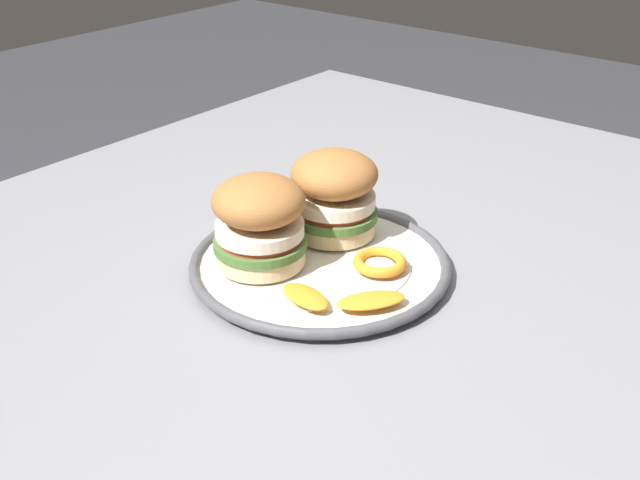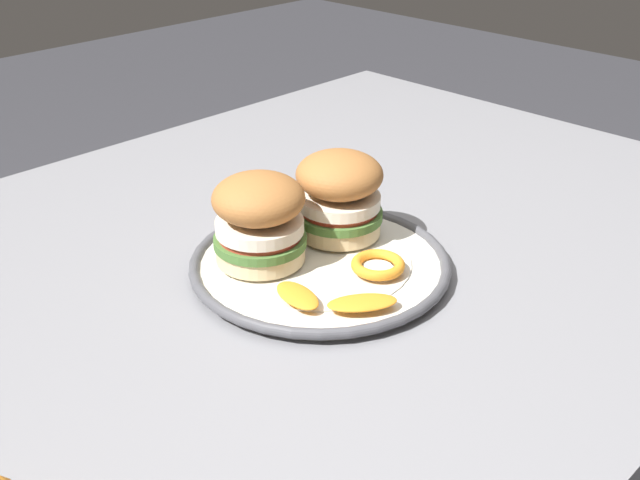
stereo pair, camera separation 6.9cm
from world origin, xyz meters
name	(u,v)px [view 2 (the right image)]	position (x,y,z in m)	size (l,w,h in m)	color
dining_table	(297,321)	(0.00, 0.00, 0.66)	(1.27, 0.90, 0.77)	gray
dinner_plate	(320,264)	(-0.02, -0.06, 0.78)	(0.29, 0.29, 0.02)	silver
sandwich_half_left	(259,218)	(-0.07, -0.01, 0.83)	(0.12, 0.12, 0.10)	beige
sandwich_half_right	(339,193)	(0.04, -0.03, 0.83)	(0.12, 0.12, 0.10)	beige
orange_peel_curled	(378,265)	(0.01, -0.12, 0.79)	(0.08, 0.08, 0.01)	orange
orange_peel_strip_long	(297,295)	(-0.10, -0.10, 0.79)	(0.04, 0.07, 0.01)	orange
orange_peel_strip_short	(362,303)	(-0.06, -0.16, 0.79)	(0.08, 0.07, 0.01)	orange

